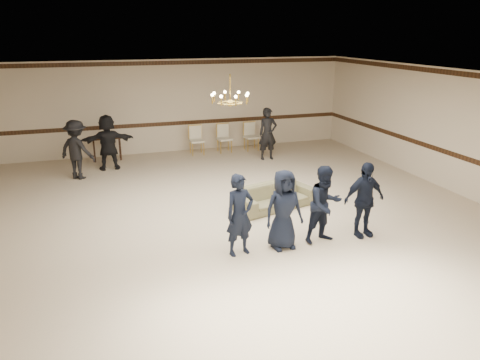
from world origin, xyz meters
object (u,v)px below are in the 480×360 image
object	(u,v)px
boy_b	(284,210)
banquet_chair_mid	(225,139)
banquet_chair_right	(251,137)
boy_d	(364,200)
chandelier	(230,89)
adult_right	(268,134)
banquet_chair_left	(197,141)
boy_c	(325,205)
console_table	(107,149)
adult_mid	(108,142)
settee	(275,196)
adult_left	(77,150)
boy_a	(240,215)

from	to	relation	value
boy_b	banquet_chair_mid	bearing A→B (deg)	79.24
banquet_chair_right	boy_d	bearing A→B (deg)	-97.23
chandelier	adult_right	bearing A→B (deg)	57.71
banquet_chair_left	banquet_chair_mid	size ratio (longest dim) A/B	1.00
chandelier	boy_c	distance (m)	3.42
banquet_chair_right	console_table	bearing A→B (deg)	172.22
boy_b	boy_d	distance (m)	1.80
boy_d	adult_mid	size ratio (longest dim) A/B	0.93
boy_b	adult_right	size ratio (longest dim) A/B	0.93
settee	adult_mid	xyz separation A→B (m)	(-3.65, 4.66, 0.57)
settee	boy_c	bearing A→B (deg)	-99.71
boy_b	banquet_chair_right	xyz separation A→B (m)	(2.03, 7.68, -0.31)
boy_b	settee	xyz separation A→B (m)	(0.68, 2.08, -0.51)
adult_right	chandelier	bearing A→B (deg)	-121.51
boy_c	console_table	size ratio (longest dim) A/B	1.73
banquet_chair_left	console_table	xyz separation A→B (m)	(-3.00, 0.20, -0.10)
boy_d	adult_left	size ratio (longest dim) A/B	0.93
chandelier	banquet_chair_right	xyz separation A→B (m)	(2.38, 5.27, -2.38)
settee	banquet_chair_mid	distance (m)	5.62
boy_c	boy_d	bearing A→B (deg)	-9.96
adult_right	boy_c	bearing A→B (deg)	-100.26
adult_mid	adult_right	size ratio (longest dim) A/B	1.00
boy_b	adult_right	distance (m)	6.69
adult_mid	boy_a	bearing A→B (deg)	105.52
banquet_chair_mid	adult_left	bearing A→B (deg)	-166.74
boy_d	banquet_chair_mid	xyz separation A→B (m)	(-0.77, 7.68, -0.31)
boy_d	adult_mid	distance (m)	8.25
boy_c	console_table	world-z (taller)	boy_c
console_table	boy_c	bearing A→B (deg)	-65.48
boy_d	adult_right	xyz separation A→B (m)	(0.34, 6.34, 0.06)
boy_a	settee	distance (m)	2.66
boy_a	boy_c	xyz separation A→B (m)	(1.80, 0.00, 0.00)
banquet_chair_mid	banquet_chair_right	world-z (taller)	same
chandelier	banquet_chair_mid	size ratio (longest dim) A/B	0.96
boy_b	console_table	xyz separation A→B (m)	(-2.97, 7.88, -0.41)
boy_b	banquet_chair_left	size ratio (longest dim) A/B	1.64
boy_a	settee	bearing A→B (deg)	40.21
boy_b	adult_left	distance (m)	7.17
settee	banquet_chair_left	xyz separation A→B (m)	(-0.65, 5.61, 0.20)
adult_mid	banquet_chair_right	bearing A→B (deg)	-170.79
banquet_chair_mid	adult_mid	bearing A→B (deg)	-172.01
boy_c	adult_left	size ratio (longest dim) A/B	0.93
boy_d	settee	size ratio (longest dim) A/B	0.80
adult_right	banquet_chair_right	bearing A→B (deg)	95.16
banquet_chair_mid	boy_b	bearing A→B (deg)	-102.97
console_table	adult_left	bearing A→B (deg)	-117.52
boy_b	console_table	world-z (taller)	boy_b
boy_d	banquet_chair_mid	distance (m)	7.73
settee	banquet_chair_right	world-z (taller)	banquet_chair_right
boy_d	adult_right	size ratio (longest dim) A/B	0.93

